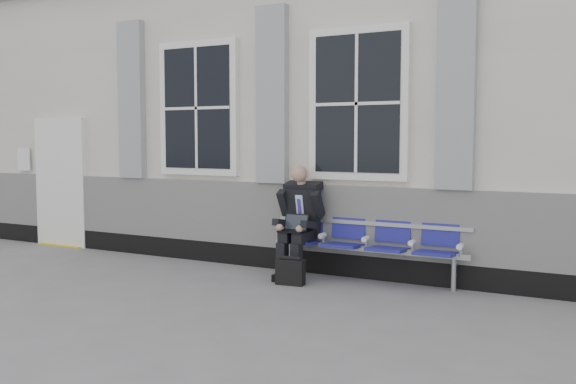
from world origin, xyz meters
The scene contains 5 objects.
ground centered at (0.00, 0.00, 0.00)m, with size 70.00×70.00×0.00m, color slate.
station_building centered at (-0.02, 3.47, 2.22)m, with size 14.40×4.40×4.49m.
bench centered at (0.55, 1.32, 0.55)m, with size 2.60×0.47×0.91m.
businessman centered at (-0.35, 1.19, 0.78)m, with size 0.59×0.79×1.46m.
briefcase centered at (-0.21, 0.68, 0.17)m, with size 0.37×0.19×0.36m.
Camera 1 is at (3.46, -6.23, 1.80)m, focal length 40.00 mm.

